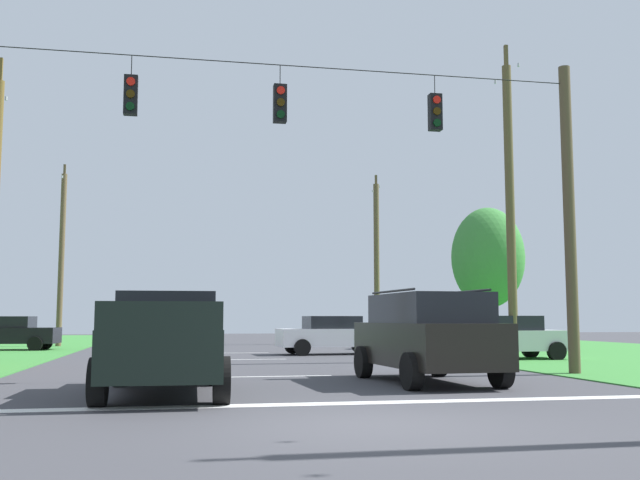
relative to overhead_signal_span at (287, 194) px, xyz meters
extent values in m
plane|color=#3D3D42|center=(0.02, -7.66, -4.45)|extent=(120.00, 120.00, 0.00)
cube|color=white|center=(0.02, -5.19, -4.45)|extent=(12.80, 0.45, 0.01)
cube|color=white|center=(0.02, 0.81, -4.45)|extent=(2.50, 0.15, 0.01)
cube|color=white|center=(0.02, 8.49, -4.45)|extent=(2.50, 0.15, 0.01)
cube|color=white|center=(0.02, 13.45, -4.45)|extent=(2.50, 0.15, 0.01)
cylinder|color=brown|center=(7.50, 0.00, -0.38)|extent=(0.30, 0.30, 8.14)
cylinder|color=black|center=(0.01, 0.00, 3.23)|extent=(14.99, 0.02, 0.02)
cylinder|color=black|center=(-3.75, 0.00, 2.97)|extent=(0.02, 0.02, 0.51)
cube|color=black|center=(-3.75, 0.00, 2.24)|extent=(0.32, 0.24, 0.95)
cylinder|color=red|center=(-3.75, -0.14, 2.54)|extent=(0.20, 0.04, 0.20)
cylinder|color=#352203|center=(-3.75, -0.14, 2.24)|extent=(0.20, 0.04, 0.20)
cylinder|color=black|center=(-3.75, -0.14, 1.94)|extent=(0.20, 0.04, 0.20)
cylinder|color=black|center=(-0.19, 0.00, 2.97)|extent=(0.02, 0.02, 0.51)
cube|color=black|center=(-0.19, 0.00, 2.24)|extent=(0.32, 0.24, 0.95)
cylinder|color=red|center=(-0.19, -0.14, 2.54)|extent=(0.20, 0.04, 0.20)
cylinder|color=#352203|center=(-0.19, -0.14, 2.24)|extent=(0.20, 0.04, 0.20)
cylinder|color=black|center=(-0.19, -0.14, 1.94)|extent=(0.20, 0.04, 0.20)
cylinder|color=black|center=(3.84, 0.00, 2.97)|extent=(0.02, 0.02, 0.51)
cube|color=black|center=(3.84, 0.00, 2.24)|extent=(0.32, 0.24, 0.95)
cylinder|color=red|center=(3.84, -0.14, 2.54)|extent=(0.20, 0.04, 0.20)
cylinder|color=#352203|center=(3.84, -0.14, 2.24)|extent=(0.20, 0.04, 0.20)
cylinder|color=black|center=(3.84, -0.14, 1.94)|extent=(0.20, 0.04, 0.20)
cube|color=black|center=(-2.78, -3.09, -3.62)|extent=(2.14, 5.45, 0.85)
cube|color=black|center=(-2.77, -2.44, -2.85)|extent=(1.90, 1.95, 0.70)
cube|color=black|center=(-3.76, -4.41, -2.97)|extent=(0.16, 2.38, 0.45)
cube|color=black|center=(-1.88, -4.46, -2.97)|extent=(0.16, 2.38, 0.45)
cube|color=black|center=(-2.86, -5.73, -2.97)|extent=(1.96, 0.15, 0.45)
cylinder|color=black|center=(-3.74, -1.22, -4.05)|extent=(0.30, 0.81, 0.80)
cylinder|color=black|center=(-1.74, -1.28, -4.05)|extent=(0.30, 0.81, 0.80)
cylinder|color=black|center=(-3.83, -4.89, -4.05)|extent=(0.30, 0.81, 0.80)
cylinder|color=black|center=(-1.83, -4.95, -4.05)|extent=(0.30, 0.81, 0.80)
cube|color=black|center=(2.94, -1.61, -3.59)|extent=(2.18, 4.89, 0.95)
cube|color=black|center=(2.95, -1.76, -2.79)|extent=(1.95, 3.28, 0.65)
cylinder|color=black|center=(2.10, -1.80, -2.42)|extent=(0.18, 2.72, 0.05)
cylinder|color=black|center=(3.79, -1.72, -2.42)|extent=(0.18, 2.72, 0.05)
cylinder|color=black|center=(1.89, -0.03, -4.07)|extent=(0.30, 0.77, 0.76)
cylinder|color=black|center=(3.83, 0.06, -4.07)|extent=(0.30, 0.77, 0.76)
cylinder|color=black|center=(2.04, -3.29, -4.07)|extent=(0.30, 0.77, 0.76)
cylinder|color=black|center=(3.99, -3.20, -4.07)|extent=(0.30, 0.77, 0.76)
cube|color=silver|center=(3.57, 11.52, -3.78)|extent=(4.39, 2.03, 0.70)
cube|color=black|center=(3.57, 11.52, -3.18)|extent=(2.18, 1.73, 0.50)
cylinder|color=black|center=(2.20, 10.55, -4.13)|extent=(0.65, 0.25, 0.64)
cylinder|color=black|center=(2.10, 12.35, -4.13)|extent=(0.65, 0.25, 0.64)
cylinder|color=black|center=(5.03, 10.70, -4.13)|extent=(0.65, 0.25, 0.64)
cylinder|color=black|center=(4.94, 12.50, -4.13)|extent=(0.65, 0.25, 0.64)
cube|color=silver|center=(8.70, 6.59, -3.78)|extent=(4.35, 1.92, 0.70)
cube|color=black|center=(8.70, 6.59, -3.18)|extent=(2.14, 1.68, 0.50)
cylinder|color=black|center=(7.31, 5.65, -4.13)|extent=(0.65, 0.24, 0.64)
cylinder|color=black|center=(7.26, 7.45, -4.13)|extent=(0.65, 0.24, 0.64)
cylinder|color=black|center=(10.14, 5.73, -4.13)|extent=(0.65, 0.24, 0.64)
cylinder|color=black|center=(10.10, 7.52, -4.13)|extent=(0.65, 0.24, 0.64)
cube|color=black|center=(-9.92, 17.70, -3.78)|extent=(4.42, 2.11, 0.70)
cube|color=black|center=(-9.92, 17.70, -3.18)|extent=(2.21, 1.77, 0.50)
cylinder|color=black|center=(-8.44, 18.49, -4.13)|extent=(0.65, 0.27, 0.64)
cylinder|color=black|center=(-8.58, 16.70, -4.13)|extent=(0.65, 0.27, 0.64)
cylinder|color=brown|center=(8.68, 5.91, 0.69)|extent=(0.31, 0.31, 10.29)
cube|color=brown|center=(8.68, 5.91, 5.44)|extent=(0.12, 0.12, 2.32)
cylinder|color=#B2B7BC|center=(8.68, 6.84, 5.56)|extent=(0.08, 0.08, 0.12)
cylinder|color=#B2B7BC|center=(8.68, 4.99, 5.56)|extent=(0.08, 0.08, 0.12)
cylinder|color=brown|center=(8.67, 23.13, 0.13)|extent=(0.32, 0.32, 9.16)
cube|color=brown|center=(8.67, 23.13, 4.31)|extent=(0.12, 0.12, 1.86)
cylinder|color=#B2B7BC|center=(8.67, 23.88, 4.43)|extent=(0.08, 0.08, 0.12)
cylinder|color=#B2B7BC|center=(8.67, 22.39, 4.43)|extent=(0.08, 0.08, 0.12)
cylinder|color=#B2B7BC|center=(-8.10, 7.08, 4.03)|extent=(0.08, 0.08, 0.12)
cylinder|color=brown|center=(-8.38, 22.00, -0.01)|extent=(0.29, 0.29, 8.88)
cube|color=brown|center=(-8.38, 22.00, 4.04)|extent=(0.12, 0.12, 1.81)
cylinder|color=#B2B7BC|center=(-8.38, 22.72, 4.16)|extent=(0.08, 0.08, 0.12)
cylinder|color=#B2B7BC|center=(-8.38, 21.28, 4.16)|extent=(0.08, 0.08, 0.12)
cylinder|color=brown|center=(12.35, 16.12, -2.93)|extent=(0.33, 0.33, 3.04)
ellipsoid|color=#397F37|center=(12.35, 16.12, -0.06)|extent=(3.54, 3.54, 4.91)
camera|label=1|loc=(-2.63, -17.58, -3.01)|focal=41.48mm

